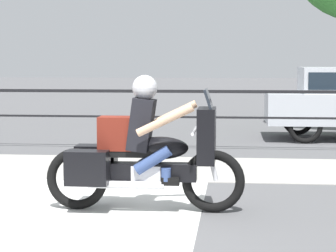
% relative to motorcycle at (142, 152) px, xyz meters
% --- Properties ---
extents(ground_plane, '(120.00, 120.00, 0.00)m').
position_rel_motorcycle_xyz_m(ground_plane, '(-0.70, -0.36, -0.69)').
color(ground_plane, '#565659').
extents(sidewalk_band, '(44.00, 2.40, 0.01)m').
position_rel_motorcycle_xyz_m(sidewalk_band, '(-0.70, 3.04, -0.68)').
color(sidewalk_band, '#A8A59E').
rests_on(sidewalk_band, ground).
extents(crosswalk_band, '(3.17, 6.00, 0.01)m').
position_rel_motorcycle_xyz_m(crosswalk_band, '(-0.90, -0.56, -0.68)').
color(crosswalk_band, silver).
rests_on(crosswalk_band, ground).
extents(fence_railing, '(36.00, 0.05, 1.18)m').
position_rel_motorcycle_xyz_m(fence_railing, '(-0.70, 5.22, 0.24)').
color(fence_railing, black).
rests_on(fence_railing, ground).
extents(motorcycle, '(2.32, 0.76, 1.58)m').
position_rel_motorcycle_xyz_m(motorcycle, '(0.00, 0.00, 0.00)').
color(motorcycle, black).
rests_on(motorcycle, ground).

